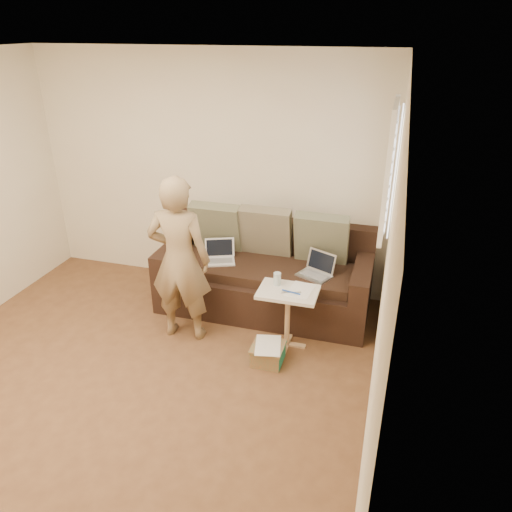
% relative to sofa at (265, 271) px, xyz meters
% --- Properties ---
extents(floor, '(4.50, 4.50, 0.00)m').
position_rel_sofa_xyz_m(floor, '(-0.79, -1.77, -0.42)').
color(floor, brown).
rests_on(floor, ground).
extents(ceiling, '(4.50, 4.50, 0.00)m').
position_rel_sofa_xyz_m(ceiling, '(-0.79, -1.77, 2.18)').
color(ceiling, white).
rests_on(ceiling, wall_back).
extents(wall_back, '(4.00, 0.00, 4.00)m').
position_rel_sofa_xyz_m(wall_back, '(-0.79, 0.48, 0.87)').
color(wall_back, beige).
rests_on(wall_back, ground).
extents(wall_right, '(0.00, 4.50, 4.50)m').
position_rel_sofa_xyz_m(wall_right, '(1.21, -1.77, 0.87)').
color(wall_right, beige).
rests_on(wall_right, ground).
extents(window_blinds, '(0.12, 0.88, 1.08)m').
position_rel_sofa_xyz_m(window_blinds, '(1.16, -0.27, 1.28)').
color(window_blinds, white).
rests_on(window_blinds, wall_right).
extents(sofa, '(2.20, 0.95, 0.85)m').
position_rel_sofa_xyz_m(sofa, '(0.00, 0.00, 0.00)').
color(sofa, black).
rests_on(sofa, ground).
extents(pillow_left, '(0.55, 0.29, 0.57)m').
position_rel_sofa_xyz_m(pillow_left, '(-0.60, 0.19, 0.37)').
color(pillow_left, '#62664B').
rests_on(pillow_left, sofa).
extents(pillow_mid, '(0.55, 0.27, 0.57)m').
position_rel_sofa_xyz_m(pillow_mid, '(-0.05, 0.22, 0.37)').
color(pillow_mid, '#726E51').
rests_on(pillow_mid, sofa).
extents(pillow_right, '(0.55, 0.28, 0.57)m').
position_rel_sofa_xyz_m(pillow_right, '(0.55, 0.19, 0.37)').
color(pillow_right, '#62664B').
rests_on(pillow_right, sofa).
extents(laptop_silver, '(0.39, 0.34, 0.21)m').
position_rel_sofa_xyz_m(laptop_silver, '(0.55, -0.15, 0.10)').
color(laptop_silver, '#B7BABC').
rests_on(laptop_silver, sofa).
extents(laptop_white, '(0.37, 0.32, 0.23)m').
position_rel_sofa_xyz_m(laptop_white, '(-0.46, -0.11, 0.10)').
color(laptop_white, white).
rests_on(laptop_white, sofa).
extents(person, '(0.63, 0.45, 1.63)m').
position_rel_sofa_xyz_m(person, '(-0.62, -0.73, 0.39)').
color(person, olive).
rests_on(person, ground).
extents(side_table, '(0.54, 0.38, 0.60)m').
position_rel_sofa_xyz_m(side_table, '(0.39, -0.62, -0.13)').
color(side_table, silver).
rests_on(side_table, ground).
extents(drinking_glass, '(0.07, 0.07, 0.12)m').
position_rel_sofa_xyz_m(drinking_glass, '(0.27, -0.55, 0.23)').
color(drinking_glass, silver).
rests_on(drinking_glass, side_table).
extents(scissors, '(0.18, 0.11, 0.02)m').
position_rel_sofa_xyz_m(scissors, '(0.43, -0.66, 0.18)').
color(scissors, silver).
rests_on(scissors, side_table).
extents(paper_on_table, '(0.25, 0.33, 0.00)m').
position_rel_sofa_xyz_m(paper_on_table, '(0.50, -0.59, 0.17)').
color(paper_on_table, white).
rests_on(paper_on_table, side_table).
extents(striped_box, '(0.29, 0.29, 0.18)m').
position_rel_sofa_xyz_m(striped_box, '(0.29, -0.93, -0.33)').
color(striped_box, '#D85020').
rests_on(striped_box, ground).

